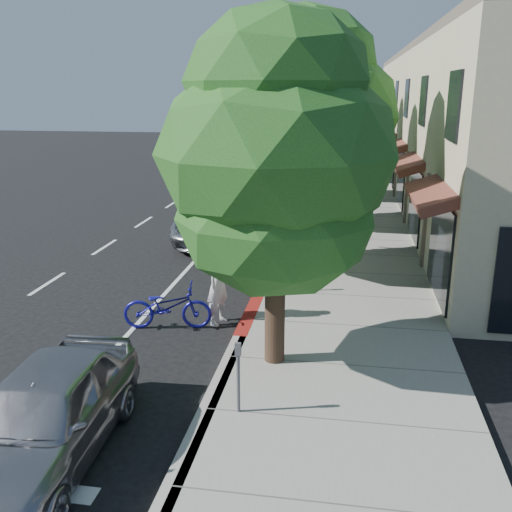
% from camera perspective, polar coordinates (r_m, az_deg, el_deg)
% --- Properties ---
extents(ground, '(120.00, 120.00, 0.00)m').
position_cam_1_polar(ground, '(13.64, -0.85, -6.87)').
color(ground, black).
rests_on(ground, ground).
extents(sidewalk, '(4.60, 56.00, 0.15)m').
position_cam_1_polar(sidewalk, '(21.02, 9.16, 1.53)').
color(sidewalk, gray).
rests_on(sidewalk, ground).
extents(curb, '(0.30, 56.00, 0.15)m').
position_cam_1_polar(curb, '(21.13, 2.92, 1.81)').
color(curb, '#9E998E').
rests_on(curb, ground).
extents(curb_red_segment, '(0.32, 4.00, 0.15)m').
position_cam_1_polar(curb_red_segment, '(14.52, -0.16, -5.06)').
color(curb_red_segment, maroon).
rests_on(curb_red_segment, ground).
extents(storefront_building, '(10.00, 36.00, 7.00)m').
position_cam_1_polar(storefront_building, '(31.29, 23.35, 11.62)').
color(storefront_building, '#B4A98A').
rests_on(storefront_building, ground).
extents(street_tree_0, '(4.44, 4.44, 6.84)m').
position_cam_1_polar(street_tree_0, '(10.49, 2.05, 9.70)').
color(street_tree_0, black).
rests_on(street_tree_0, ground).
extents(street_tree_1, '(5.35, 5.35, 7.62)m').
position_cam_1_polar(street_tree_1, '(16.41, 4.76, 13.42)').
color(street_tree_1, black).
rests_on(street_tree_1, ground).
extents(street_tree_2, '(4.87, 4.87, 7.18)m').
position_cam_1_polar(street_tree_2, '(22.40, 6.01, 13.59)').
color(street_tree_2, black).
rests_on(street_tree_2, ground).
extents(street_tree_3, '(4.50, 4.50, 7.38)m').
position_cam_1_polar(street_tree_3, '(28.38, 6.77, 14.61)').
color(street_tree_3, black).
rests_on(street_tree_3, ground).
extents(street_tree_4, '(4.92, 4.92, 7.97)m').
position_cam_1_polar(street_tree_4, '(34.37, 7.27, 15.45)').
color(street_tree_4, black).
rests_on(street_tree_4, ground).
extents(street_tree_5, '(5.18, 5.18, 7.00)m').
position_cam_1_polar(street_tree_5, '(40.38, 7.57, 14.44)').
color(street_tree_5, black).
rests_on(street_tree_5, ground).
extents(cyclist, '(0.69, 0.85, 2.02)m').
position_cam_1_polar(cyclist, '(13.41, -3.81, -2.69)').
color(cyclist, silver).
rests_on(cyclist, ground).
extents(bicycle, '(2.13, 1.05, 1.07)m').
position_cam_1_polar(bicycle, '(13.41, -8.84, -5.01)').
color(bicycle, '#18148F').
rests_on(bicycle, ground).
extents(silver_suv, '(3.14, 6.06, 1.63)m').
position_cam_1_polar(silver_suv, '(21.11, -3.08, 3.86)').
color(silver_suv, '#A4A4A8').
rests_on(silver_suv, ground).
extents(dark_sedan, '(1.90, 4.30, 1.37)m').
position_cam_1_polar(dark_sedan, '(27.38, 3.41, 6.47)').
color(dark_sedan, '#232629').
rests_on(dark_sedan, ground).
extents(white_pickup, '(2.15, 5.11, 1.47)m').
position_cam_1_polar(white_pickup, '(30.65, 3.32, 7.62)').
color(white_pickup, white).
rests_on(white_pickup, ground).
extents(dark_suv_far, '(1.90, 4.53, 1.53)m').
position_cam_1_polar(dark_suv_far, '(34.26, 4.63, 8.57)').
color(dark_suv_far, black).
rests_on(dark_suv_far, ground).
extents(near_car_a, '(1.95, 4.46, 1.49)m').
position_cam_1_polar(near_car_a, '(9.30, -20.36, -14.64)').
color(near_car_a, '#9F9EA3').
rests_on(near_car_a, ground).
extents(pedestrian, '(0.92, 0.79, 1.66)m').
position_cam_1_polar(pedestrian, '(19.31, 9.48, 2.96)').
color(pedestrian, black).
rests_on(pedestrian, sidewalk).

